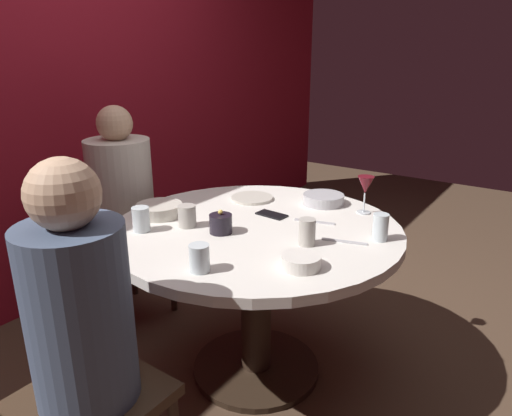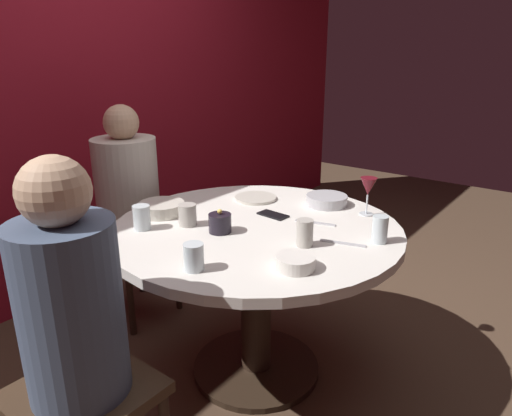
# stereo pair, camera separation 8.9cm
# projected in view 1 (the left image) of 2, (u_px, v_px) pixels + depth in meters

# --- Properties ---
(ground_plane) EXTENTS (8.00, 8.00, 0.00)m
(ground_plane) POSITION_uv_depth(u_px,v_px,m) (256.00, 369.00, 2.26)
(ground_plane) COLOR #4C3828
(back_wall) EXTENTS (6.00, 0.10, 2.60)m
(back_wall) POSITION_uv_depth(u_px,v_px,m) (46.00, 80.00, 2.62)
(back_wall) COLOR maroon
(back_wall) RESTS_ON ground
(dining_table) EXTENTS (1.25, 1.25, 0.74)m
(dining_table) POSITION_uv_depth(u_px,v_px,m) (256.00, 260.00, 2.07)
(dining_table) COLOR silver
(dining_table) RESTS_ON ground
(seated_diner_left) EXTENTS (0.40, 0.40, 1.21)m
(seated_diner_left) POSITION_uv_depth(u_px,v_px,m) (80.00, 317.00, 1.34)
(seated_diner_left) COLOR #3F2D1E
(seated_diner_left) RESTS_ON ground
(seated_diner_back) EXTENTS (0.40, 0.40, 1.20)m
(seated_diner_back) POSITION_uv_depth(u_px,v_px,m) (121.00, 193.00, 2.50)
(seated_diner_back) COLOR #3F2D1E
(seated_diner_back) RESTS_ON ground
(candle_holder) EXTENTS (0.10, 0.10, 0.10)m
(candle_holder) POSITION_uv_depth(u_px,v_px,m) (221.00, 224.00, 1.93)
(candle_holder) COLOR black
(candle_holder) RESTS_ON dining_table
(wine_glass) EXTENTS (0.08, 0.08, 0.18)m
(wine_glass) POSITION_uv_depth(u_px,v_px,m) (365.00, 186.00, 2.13)
(wine_glass) COLOR silver
(wine_glass) RESTS_ON dining_table
(dinner_plate) EXTENTS (0.21, 0.21, 0.01)m
(dinner_plate) POSITION_uv_depth(u_px,v_px,m) (252.00, 198.00, 2.37)
(dinner_plate) COLOR beige
(dinner_plate) RESTS_ON dining_table
(cell_phone) EXTENTS (0.08, 0.14, 0.01)m
(cell_phone) POSITION_uv_depth(u_px,v_px,m) (272.00, 215.00, 2.14)
(cell_phone) COLOR black
(cell_phone) RESTS_ON dining_table
(bowl_serving_large) EXTENTS (0.20, 0.20, 0.05)m
(bowl_serving_large) POSITION_uv_depth(u_px,v_px,m) (323.00, 199.00, 2.29)
(bowl_serving_large) COLOR #B7B7BC
(bowl_serving_large) RESTS_ON dining_table
(bowl_salad_center) EXTENTS (0.14, 0.14, 0.05)m
(bowl_salad_center) POSITION_uv_depth(u_px,v_px,m) (301.00, 262.00, 1.62)
(bowl_salad_center) COLOR silver
(bowl_salad_center) RESTS_ON dining_table
(bowl_small_white) EXTENTS (0.21, 0.21, 0.05)m
(bowl_small_white) POSITION_uv_depth(u_px,v_px,m) (159.00, 210.00, 2.13)
(bowl_small_white) COLOR beige
(bowl_small_white) RESTS_ON dining_table
(cup_near_candle) EXTENTS (0.06, 0.06, 0.11)m
(cup_near_candle) POSITION_uv_depth(u_px,v_px,m) (380.00, 227.00, 1.85)
(cup_near_candle) COLOR silver
(cup_near_candle) RESTS_ON dining_table
(cup_by_left_diner) EXTENTS (0.07, 0.07, 0.10)m
(cup_by_left_diner) POSITION_uv_depth(u_px,v_px,m) (141.00, 219.00, 1.94)
(cup_by_left_diner) COLOR silver
(cup_by_left_diner) RESTS_ON dining_table
(cup_by_right_diner) EXTENTS (0.07, 0.07, 0.10)m
(cup_by_right_diner) POSITION_uv_depth(u_px,v_px,m) (199.00, 258.00, 1.59)
(cup_by_right_diner) COLOR silver
(cup_by_right_diner) RESTS_ON dining_table
(cup_center_front) EXTENTS (0.08, 0.08, 0.09)m
(cup_center_front) POSITION_uv_depth(u_px,v_px,m) (187.00, 216.00, 1.99)
(cup_center_front) COLOR #B2ADA3
(cup_center_front) RESTS_ON dining_table
(cup_far_edge) EXTENTS (0.06, 0.06, 0.11)m
(cup_far_edge) POSITION_uv_depth(u_px,v_px,m) (307.00, 232.00, 1.80)
(cup_far_edge) COLOR #B2ADA3
(cup_far_edge) RESTS_ON dining_table
(fork_near_plate) EXTENTS (0.07, 0.18, 0.01)m
(fork_near_plate) POSITION_uv_depth(u_px,v_px,m) (344.00, 242.00, 1.84)
(fork_near_plate) COLOR #B7B7BC
(fork_near_plate) RESTS_ON dining_table
(knife_near_plate) EXTENTS (0.06, 0.18, 0.01)m
(knife_near_plate) POSITION_uv_depth(u_px,v_px,m) (315.00, 222.00, 2.05)
(knife_near_plate) COLOR #B7B7BC
(knife_near_plate) RESTS_ON dining_table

